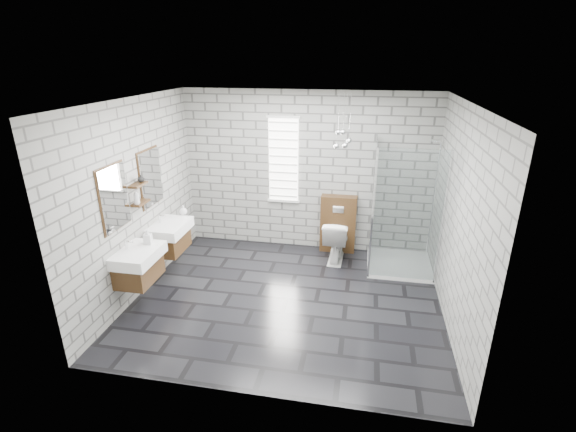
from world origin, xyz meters
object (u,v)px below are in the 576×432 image
(shower_enclosure, at_px, (395,240))
(toilet, at_px, (336,240))
(cistern_panel, at_px, (338,224))
(vanity_left, at_px, (136,256))
(vanity_right, at_px, (168,229))

(shower_enclosure, distance_m, toilet, 0.96)
(toilet, bearing_deg, cistern_panel, -88.09)
(cistern_panel, relative_size, toilet, 1.40)
(vanity_left, xyz_separation_m, vanity_right, (0.00, 0.93, 0.00))
(cistern_panel, relative_size, shower_enclosure, 0.49)
(vanity_left, height_order, toilet, vanity_left)
(cistern_panel, xyz_separation_m, shower_enclosure, (0.93, -0.52, 0.00))
(vanity_left, relative_size, cistern_panel, 1.57)
(vanity_left, distance_m, cistern_panel, 3.34)
(vanity_left, distance_m, toilet, 3.13)
(vanity_left, bearing_deg, vanity_right, 90.00)
(cistern_panel, distance_m, shower_enclosure, 1.07)
(toilet, bearing_deg, vanity_left, 39.10)
(vanity_left, relative_size, shower_enclosure, 0.77)
(cistern_panel, height_order, toilet, cistern_panel)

